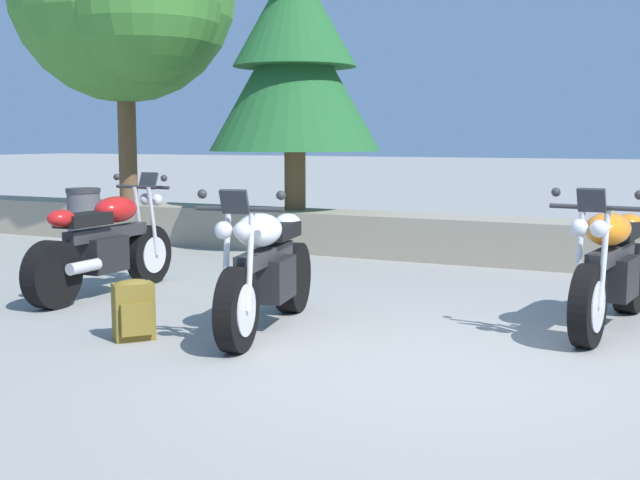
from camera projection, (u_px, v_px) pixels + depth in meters
name	position (u px, v px, depth m)	size (l,w,h in m)	color
ground_plane	(429.00, 366.00, 5.59)	(120.00, 120.00, 0.00)	gray
stone_wall	(559.00, 244.00, 9.83)	(36.00, 0.80, 0.55)	gray
motorcycle_red_near_left	(106.00, 246.00, 8.08)	(0.67, 2.06, 1.18)	black
motorcycle_white_centre	(266.00, 271.00, 6.56)	(0.81, 2.05, 1.18)	black
motorcycle_orange_far_right	(611.00, 270.00, 6.62)	(0.67, 2.07, 1.18)	black
rider_backpack	(134.00, 309.00, 6.28)	(0.35, 0.35, 0.47)	brown
pine_tree_mid_left	(295.00, 52.00, 11.17)	(2.34, 2.34, 4.00)	brown
trash_bin	(84.00, 219.00, 11.25)	(0.46, 0.46, 0.86)	#4C4C51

